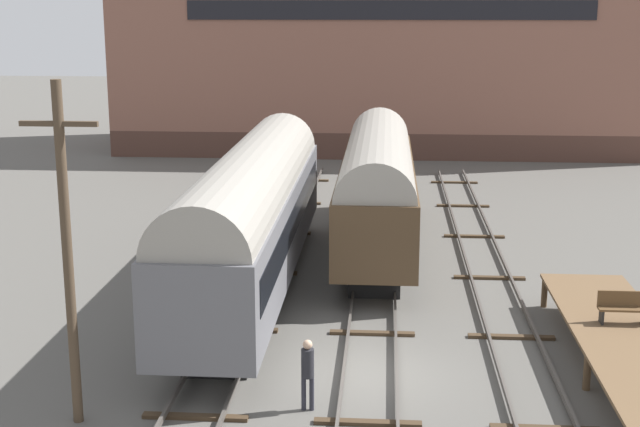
% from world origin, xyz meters
% --- Properties ---
extents(ground_plane, '(200.00, 200.00, 0.00)m').
position_xyz_m(ground_plane, '(0.00, 0.00, 0.00)').
color(ground_plane, '#56544F').
extents(track_left, '(2.60, 60.00, 0.26)m').
position_xyz_m(track_left, '(-4.21, 0.00, 0.14)').
color(track_left, '#4C4742').
rests_on(track_left, ground).
extents(track_middle, '(2.60, 60.00, 0.26)m').
position_xyz_m(track_middle, '(0.00, 0.00, 0.14)').
color(track_middle, '#4C4742').
rests_on(track_middle, ground).
extents(track_right, '(2.60, 60.00, 0.26)m').
position_xyz_m(track_right, '(4.21, 0.00, 0.14)').
color(track_right, '#4C4742').
rests_on(track_right, ground).
extents(train_car_grey, '(3.01, 18.82, 5.23)m').
position_xyz_m(train_car_grey, '(-4.21, 6.66, 2.98)').
color(train_car_grey, black).
rests_on(train_car_grey, ground).
extents(train_car_brown, '(2.94, 15.90, 4.98)m').
position_xyz_m(train_car_brown, '(0.00, 12.78, 2.83)').
color(train_car_brown, black).
rests_on(train_car_brown, ground).
extents(station_platform, '(2.68, 13.44, 1.12)m').
position_xyz_m(station_platform, '(6.87, -0.56, 1.03)').
color(station_platform, brown).
rests_on(station_platform, ground).
extents(bench, '(1.40, 0.40, 0.91)m').
position_xyz_m(bench, '(7.05, 1.55, 1.61)').
color(bench, brown).
rests_on(bench, station_platform).
extents(person_worker, '(0.32, 0.32, 1.86)m').
position_xyz_m(person_worker, '(-1.51, -2.30, 1.13)').
color(person_worker, '#282833').
rests_on(person_worker, ground).
extents(utility_pole, '(1.80, 0.24, 8.25)m').
position_xyz_m(utility_pole, '(-7.01, -3.33, 4.29)').
color(utility_pole, '#473828').
rests_on(utility_pole, ground).
extents(warehouse_building, '(36.39, 11.61, 17.26)m').
position_xyz_m(warehouse_building, '(0.36, 40.07, 8.63)').
color(warehouse_building, '#4F342A').
rests_on(warehouse_building, ground).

